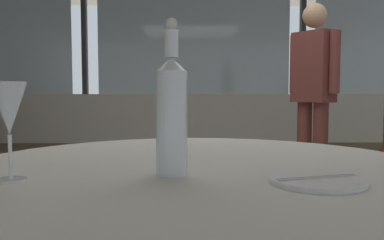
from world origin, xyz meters
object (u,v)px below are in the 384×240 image
Objects in this scene: water_bottle at (172,112)px; wine_glass at (9,110)px; diner_person_0 at (313,86)px; side_plate at (317,180)px.

water_bottle reaches higher than wine_glass.
diner_person_0 reaches higher than wine_glass.
water_bottle is 3.02m from diner_person_0.
side_plate is 3.01m from diner_person_0.
side_plate is at bearing -2.97° from wine_glass.
wine_glass reaches higher than side_plate.
diner_person_0 is at bearing 73.18° from side_plate.
diner_person_0 is at bearing 67.18° from water_bottle.
diner_person_0 reaches higher than side_plate.
side_plate is 0.95× the size of wine_glass.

